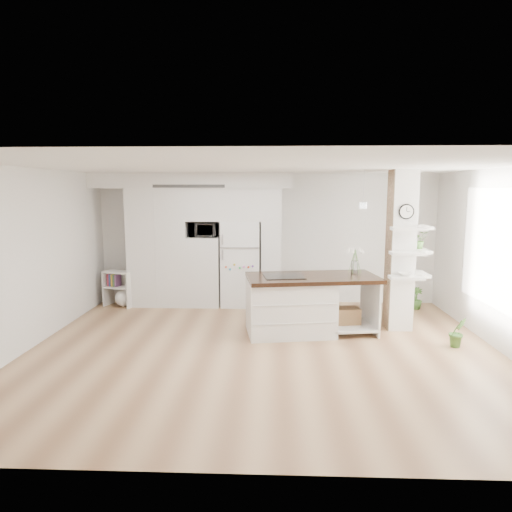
% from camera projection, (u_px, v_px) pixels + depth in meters
% --- Properties ---
extents(floor, '(7.00, 6.00, 0.01)m').
position_uv_depth(floor, '(263.00, 350.00, 6.80)').
color(floor, tan).
rests_on(floor, ground).
extents(room, '(7.04, 6.04, 2.72)m').
position_uv_depth(room, '(263.00, 226.00, 6.53)').
color(room, white).
rests_on(room, ground).
extents(cabinet_wall, '(4.00, 0.71, 2.70)m').
position_uv_depth(cabinet_wall, '(195.00, 233.00, 9.28)').
color(cabinet_wall, white).
rests_on(cabinet_wall, floor).
extents(refrigerator, '(0.78, 0.69, 1.75)m').
position_uv_depth(refrigerator, '(241.00, 263.00, 9.35)').
color(refrigerator, white).
rests_on(refrigerator, floor).
extents(column, '(0.69, 0.90, 2.70)m').
position_uv_depth(column, '(407.00, 251.00, 7.63)').
color(column, silver).
rests_on(column, floor).
extents(window, '(0.00, 2.40, 2.40)m').
position_uv_depth(window, '(499.00, 249.00, 6.74)').
color(window, white).
rests_on(window, room).
extents(pendant_light, '(0.12, 0.12, 0.10)m').
position_uv_depth(pendant_light, '(381.00, 207.00, 6.58)').
color(pendant_light, white).
rests_on(pendant_light, room).
extents(kitchen_island, '(2.27, 1.33, 1.53)m').
position_uv_depth(kitchen_island, '(297.00, 304.00, 7.56)').
color(kitchen_island, white).
rests_on(kitchen_island, floor).
extents(bookshelf, '(0.70, 0.53, 0.73)m').
position_uv_depth(bookshelf, '(121.00, 291.00, 9.34)').
color(bookshelf, white).
rests_on(bookshelf, floor).
extents(floor_plant_a, '(0.29, 0.26, 0.47)m').
position_uv_depth(floor_plant_a, '(458.00, 332.00, 6.91)').
color(floor_plant_a, '#447930').
rests_on(floor_plant_a, floor).
extents(floor_plant_b, '(0.30, 0.30, 0.43)m').
position_uv_depth(floor_plant_b, '(416.00, 298.00, 9.12)').
color(floor_plant_b, '#447930').
rests_on(floor_plant_b, floor).
extents(microwave, '(0.54, 0.37, 0.30)m').
position_uv_depth(microwave, '(204.00, 230.00, 9.22)').
color(microwave, '#2D2D2D').
rests_on(microwave, cabinet_wall).
extents(shelf_plant, '(0.27, 0.23, 0.30)m').
position_uv_depth(shelf_plant, '(419.00, 240.00, 7.76)').
color(shelf_plant, '#447930').
rests_on(shelf_plant, column).
extents(decor_bowl, '(0.22, 0.22, 0.05)m').
position_uv_depth(decor_bowl, '(405.00, 274.00, 7.46)').
color(decor_bowl, white).
rests_on(decor_bowl, column).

